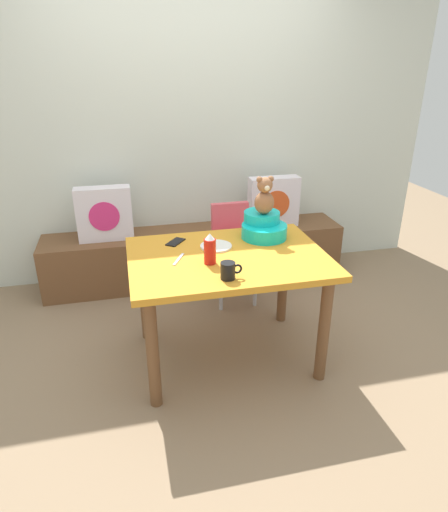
{
  "coord_description": "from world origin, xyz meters",
  "views": [
    {
      "loc": [
        -0.58,
        -2.37,
        1.82
      ],
      "look_at": [
        0.0,
        0.1,
        0.69
      ],
      "focal_mm": 30.93,
      "sensor_mm": 36.0,
      "label": 1
    }
  ],
  "objects_px": {
    "infant_seat_teal": "(263,226)",
    "teddy_bear": "(265,196)",
    "pillow_floral_right": "(274,202)",
    "coffee_mug": "(228,271)",
    "cell_phone": "(176,242)",
    "dinner_plate_near": "(216,246)",
    "highchair": "(234,240)",
    "ketchup_bottle": "(210,249)",
    "pillow_floral_left": "(104,214)",
    "dining_table": "(228,272)"
  },
  "relations": [
    {
      "from": "infant_seat_teal",
      "to": "cell_phone",
      "type": "height_order",
      "value": "infant_seat_teal"
    },
    {
      "from": "pillow_floral_left",
      "to": "dinner_plate_near",
      "type": "relative_size",
      "value": 2.2
    },
    {
      "from": "pillow_floral_right",
      "to": "dinner_plate_near",
      "type": "relative_size",
      "value": 2.2
    },
    {
      "from": "dining_table",
      "to": "infant_seat_teal",
      "type": "distance_m",
      "value": 0.43
    },
    {
      "from": "pillow_floral_right",
      "to": "teddy_bear",
      "type": "bearing_deg",
      "value": -113.28
    },
    {
      "from": "teddy_bear",
      "to": "cell_phone",
      "type": "distance_m",
      "value": 0.65
    },
    {
      "from": "highchair",
      "to": "ketchup_bottle",
      "type": "relative_size",
      "value": 4.27
    },
    {
      "from": "pillow_floral_right",
      "to": "highchair",
      "type": "xyz_separation_m",
      "value": [
        -0.47,
        -0.42,
        -0.16
      ]
    },
    {
      "from": "dining_table",
      "to": "highchair",
      "type": "relative_size",
      "value": 1.51
    },
    {
      "from": "highchair",
      "to": "coffee_mug",
      "type": "bearing_deg",
      "value": -105.99
    },
    {
      "from": "coffee_mug",
      "to": "dinner_plate_near",
      "type": "distance_m",
      "value": 0.45
    },
    {
      "from": "pillow_floral_right",
      "to": "dining_table",
      "type": "distance_m",
      "value": 1.36
    },
    {
      "from": "ketchup_bottle",
      "to": "dinner_plate_near",
      "type": "height_order",
      "value": "ketchup_bottle"
    },
    {
      "from": "infant_seat_teal",
      "to": "dinner_plate_near",
      "type": "height_order",
      "value": "infant_seat_teal"
    },
    {
      "from": "infant_seat_teal",
      "to": "teddy_bear",
      "type": "xyz_separation_m",
      "value": [
        0.0,
        -0.0,
        0.21
      ]
    },
    {
      "from": "pillow_floral_left",
      "to": "dinner_plate_near",
      "type": "xyz_separation_m",
      "value": [
        0.71,
        -1.03,
        0.07
      ]
    },
    {
      "from": "pillow_floral_right",
      "to": "teddy_bear",
      "type": "xyz_separation_m",
      "value": [
        -0.4,
        -0.92,
        0.34
      ]
    },
    {
      "from": "highchair",
      "to": "coffee_mug",
      "type": "xyz_separation_m",
      "value": [
        -0.3,
        -1.06,
        0.27
      ]
    },
    {
      "from": "dining_table",
      "to": "dinner_plate_near",
      "type": "bearing_deg",
      "value": 107.21
    },
    {
      "from": "pillow_floral_right",
      "to": "teddy_bear",
      "type": "height_order",
      "value": "teddy_bear"
    },
    {
      "from": "infant_seat_teal",
      "to": "pillow_floral_right",
      "type": "bearing_deg",
      "value": 66.71
    },
    {
      "from": "dining_table",
      "to": "coffee_mug",
      "type": "bearing_deg",
      "value": -103.08
    },
    {
      "from": "teddy_bear",
      "to": "highchair",
      "type": "bearing_deg",
      "value": 97.9
    },
    {
      "from": "pillow_floral_right",
      "to": "dinner_plate_near",
      "type": "height_order",
      "value": "pillow_floral_right"
    },
    {
      "from": "highchair",
      "to": "infant_seat_teal",
      "type": "relative_size",
      "value": 2.39
    },
    {
      "from": "coffee_mug",
      "to": "dinner_plate_near",
      "type": "relative_size",
      "value": 0.6
    },
    {
      "from": "dining_table",
      "to": "ketchup_bottle",
      "type": "xyz_separation_m",
      "value": [
        -0.13,
        -0.09,
        0.2
      ]
    },
    {
      "from": "pillow_floral_left",
      "to": "cell_phone",
      "type": "distance_m",
      "value": 1.01
    },
    {
      "from": "dining_table",
      "to": "teddy_bear",
      "type": "relative_size",
      "value": 4.77
    },
    {
      "from": "pillow_floral_right",
      "to": "highchair",
      "type": "distance_m",
      "value": 0.65
    },
    {
      "from": "highchair",
      "to": "infant_seat_teal",
      "type": "height_order",
      "value": "infant_seat_teal"
    },
    {
      "from": "pillow_floral_left",
      "to": "infant_seat_teal",
      "type": "xyz_separation_m",
      "value": [
        1.05,
        -0.92,
        0.13
      ]
    },
    {
      "from": "dining_table",
      "to": "highchair",
      "type": "bearing_deg",
      "value": 72.84
    },
    {
      "from": "infant_seat_teal",
      "to": "teddy_bear",
      "type": "bearing_deg",
      "value": -90.0
    },
    {
      "from": "coffee_mug",
      "to": "cell_phone",
      "type": "xyz_separation_m",
      "value": [
        -0.21,
        0.58,
        -0.04
      ]
    },
    {
      "from": "pillow_floral_right",
      "to": "teddy_bear",
      "type": "relative_size",
      "value": 1.76
    },
    {
      "from": "highchair",
      "to": "cell_phone",
      "type": "height_order",
      "value": "highchair"
    },
    {
      "from": "dinner_plate_near",
      "to": "cell_phone",
      "type": "height_order",
      "value": "dinner_plate_near"
    },
    {
      "from": "infant_seat_teal",
      "to": "coffee_mug",
      "type": "distance_m",
      "value": 0.67
    },
    {
      "from": "pillow_floral_right",
      "to": "coffee_mug",
      "type": "bearing_deg",
      "value": -117.6
    },
    {
      "from": "teddy_bear",
      "to": "ketchup_bottle",
      "type": "relative_size",
      "value": 1.35
    },
    {
      "from": "pillow_floral_left",
      "to": "coffee_mug",
      "type": "relative_size",
      "value": 3.67
    },
    {
      "from": "dining_table",
      "to": "cell_phone",
      "type": "relative_size",
      "value": 8.29
    },
    {
      "from": "pillow_floral_left",
      "to": "dinner_plate_near",
      "type": "bearing_deg",
      "value": -55.57
    },
    {
      "from": "pillow_floral_right",
      "to": "ketchup_bottle",
      "type": "relative_size",
      "value": 2.38
    },
    {
      "from": "dining_table",
      "to": "highchair",
      "type": "height_order",
      "value": "highchair"
    },
    {
      "from": "pillow_floral_right",
      "to": "infant_seat_teal",
      "type": "xyz_separation_m",
      "value": [
        -0.4,
        -0.92,
        0.13
      ]
    },
    {
      "from": "pillow_floral_right",
      "to": "dining_table",
      "type": "height_order",
      "value": "pillow_floral_right"
    },
    {
      "from": "coffee_mug",
      "to": "pillow_floral_left",
      "type": "bearing_deg",
      "value": 114.65
    },
    {
      "from": "pillow_floral_left",
      "to": "teddy_bear",
      "type": "xyz_separation_m",
      "value": [
        1.05,
        -0.92,
        0.34
      ]
    }
  ]
}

